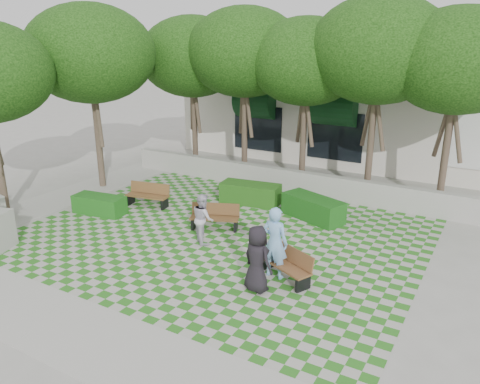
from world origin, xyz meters
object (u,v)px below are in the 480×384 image
Objects in this scene: person_dark at (257,259)px; bench_east at (286,264)px; bench_mid at (215,217)px; person_blue at (275,243)px; hedge_midright at (313,208)px; bench_west at (148,195)px; hedge_midleft at (250,193)px; person_white at (203,218)px; hedge_west at (99,205)px.

bench_east is at bearing -95.64° from person_dark.
person_blue reaches higher than bench_mid.
hedge_midright is (2.42, 2.41, -0.01)m from bench_mid.
bench_mid is at bearing -20.61° from bench_west.
bench_mid is at bearing -86.07° from hedge_midleft.
person_blue is (6.37, -2.51, 0.56)m from bench_west.
bench_mid is at bearing 175.84° from bench_east.
person_blue is at bearing -81.43° from hedge_midright.
bench_mid is at bearing -30.69° from person_blue.
person_dark is 1.10× the size of person_white.
hedge_midright is 2.62m from hedge_midleft.
bench_mid is 1.07× the size of person_white.
hedge_midleft is at bearing 173.39° from hedge_midright.
bench_east is 1.07m from person_dark.
hedge_midright is at bearing -80.15° from person_blue.
hedge_midright is at bearing 22.66° from bench_mid.
person_dark reaches higher than person_white.
hedge_west is at bearing -133.29° from bench_west.
person_blue is at bearing -143.86° from bench_east.
hedge_midright reaches higher than hedge_west.
person_dark reaches higher than hedge_west.
person_blue is (3.25, -4.62, 0.58)m from hedge_midleft.
hedge_midleft is at bearing 41.33° from hedge_west.
person_dark reaches higher than bench_east.
hedge_west is at bearing -138.67° from hedge_midleft.
person_dark reaches higher than bench_west.
bench_east is 1.01× the size of bench_mid.
hedge_midleft is (3.12, 2.11, -0.02)m from bench_west.
hedge_west is 1.21× the size of person_white.
hedge_west is 0.96× the size of person_blue.
hedge_midright is 1.43× the size of person_white.
hedge_midright is 4.08m from person_white.
hedge_midright and hedge_midleft have the same top height.
hedge_midright is 4.41m from person_blue.
person_white is at bearing -97.95° from bench_mid.
hedge_west is at bearing -162.72° from bench_east.
person_blue is at bearing -8.08° from hedge_west.
hedge_midright is 7.44m from hedge_west.
bench_east is 1.08× the size of person_white.
hedge_midleft is at bearing -43.05° from person_dark.
person_blue reaches higher than person_white.
person_white is (-2.74, 1.71, -0.08)m from person_dark.
hedge_west is 7.52m from person_dark.
bench_mid is 0.89× the size of hedge_west.
bench_west is 6.87m from person_blue.
bench_mid is 0.97× the size of person_dark.
person_blue reaches higher than hedge_midleft.
person_white reaches higher than bench_west.
person_dark is 3.23m from person_white.
bench_west is at bearing -145.93° from hedge_midleft.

